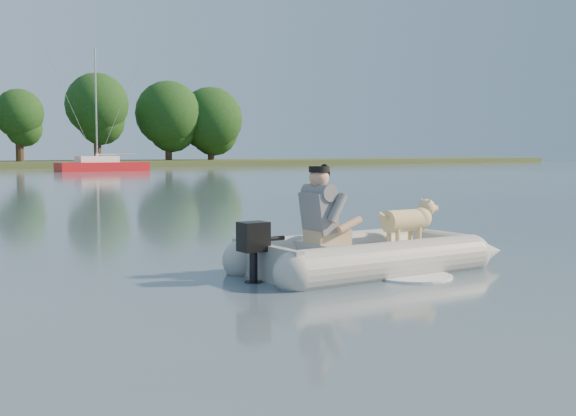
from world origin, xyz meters
TOP-DOWN VIEW (x-y plane):
  - water at (0.00, 0.00)m, footprint 160.00×160.00m
  - dinghy at (0.87, 0.28)m, footprint 4.67×2.90m
  - man at (0.14, 0.35)m, footprint 0.78×0.67m
  - dog at (1.56, 0.33)m, footprint 0.99×0.37m
  - outboard_motor at (-0.88, 0.31)m, footprint 0.44×0.31m
  - sailboat at (13.98, 46.83)m, footprint 6.90×2.12m

SIDE VIEW (x-z plane):
  - water at x=0.00m, z-range 0.00..0.00m
  - outboard_motor at x=-0.88m, z-range -0.09..0.74m
  - sailboat at x=13.98m, z-range -4.32..5.15m
  - dog at x=1.56m, z-range 0.22..0.87m
  - dinghy at x=0.87m, z-range -0.10..1.36m
  - man at x=0.14m, z-range 0.25..1.39m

